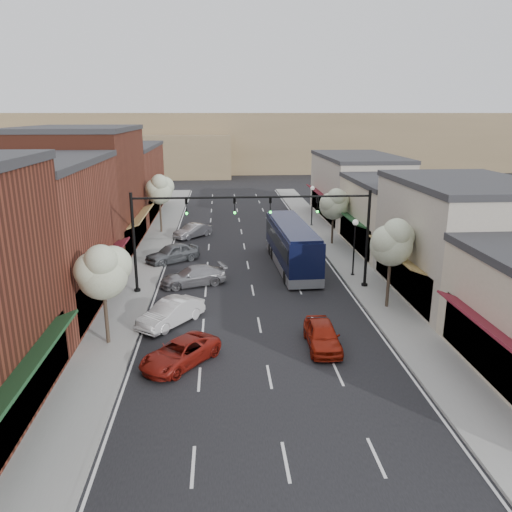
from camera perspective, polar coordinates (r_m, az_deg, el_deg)
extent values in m
plane|color=black|center=(27.80, 0.72, -9.56)|extent=(160.00, 160.00, 0.00)
cube|color=gray|center=(45.52, -11.88, 0.49)|extent=(2.80, 73.00, 0.15)
cube|color=gray|center=(46.31, 9.18, 0.90)|extent=(2.80, 73.00, 0.15)
cube|color=gray|center=(45.35, -10.13, 0.53)|extent=(0.25, 73.00, 0.17)
cube|color=gray|center=(46.01, 7.48, 0.87)|extent=(0.25, 73.00, 0.17)
cube|color=black|center=(21.44, -26.20, -14.82)|extent=(0.60, 11.90, 2.60)
cube|color=#1A4121|center=(20.46, -24.61, -11.35)|extent=(1.07, 9.80, 0.49)
cube|color=brown|center=(34.11, -24.90, 1.81)|extent=(9.00, 14.00, 9.00)
cube|color=#2D2D30|center=(33.39, -25.85, 9.64)|extent=(9.20, 14.10, 0.40)
cube|color=black|center=(33.63, -17.61, -2.77)|extent=(0.60, 11.90, 2.60)
cube|color=maroon|center=(33.02, -16.48, -0.29)|extent=(1.07, 9.80, 0.49)
cube|color=#5E281A|center=(47.08, -19.20, 6.90)|extent=(9.00, 14.00, 10.50)
cube|color=#2D2D30|center=(46.61, -19.82, 13.52)|extent=(9.20, 14.10, 0.40)
cube|color=black|center=(46.85, -13.82, 2.73)|extent=(0.60, 11.90, 2.60)
cube|color=#9E8248|center=(46.41, -12.97, 4.56)|extent=(1.07, 9.80, 0.49)
cube|color=brown|center=(62.69, -15.44, 8.13)|extent=(9.00, 18.00, 8.00)
cube|color=#2D2D30|center=(62.29, -15.73, 11.96)|extent=(9.20, 18.10, 0.40)
cube|color=black|center=(62.37, -11.47, 6.12)|extent=(0.60, 15.30, 2.60)
cube|color=#1A4121|center=(62.04, -10.81, 7.50)|extent=(1.07, 12.60, 0.49)
cube|color=black|center=(24.87, 26.34, -10.49)|extent=(0.60, 10.20, 2.60)
cube|color=maroon|center=(23.89, 25.11, -7.47)|extent=(1.07, 8.40, 0.49)
cube|color=#ADA494|center=(35.81, 22.45, 1.47)|extent=(8.00, 12.00, 7.50)
cube|color=#2D2D30|center=(35.11, 23.14, 7.72)|extent=(8.20, 12.10, 0.40)
cube|color=black|center=(34.90, 16.63, -2.01)|extent=(0.60, 10.20, 2.60)
cube|color=#9E8248|center=(34.21, 15.57, 0.34)|extent=(1.07, 8.40, 0.49)
cube|color=beige|center=(46.72, 15.95, 4.30)|extent=(8.00, 12.00, 6.00)
cube|color=#2D2D30|center=(46.21, 16.26, 8.19)|extent=(8.20, 12.10, 0.40)
cube|color=black|center=(45.89, 11.47, 2.61)|extent=(0.60, 10.20, 2.60)
cube|color=#1A4121|center=(45.36, 10.60, 4.44)|extent=(1.07, 8.40, 0.49)
cube|color=#ADA494|center=(59.78, 11.48, 7.54)|extent=(8.00, 16.00, 7.00)
cube|color=#2D2D30|center=(59.36, 11.68, 11.07)|extent=(8.20, 16.10, 0.40)
cube|color=black|center=(59.20, 7.91, 5.76)|extent=(0.60, 13.60, 2.60)
cube|color=maroon|center=(58.80, 7.19, 7.20)|extent=(1.07, 11.20, 0.49)
cube|color=#7A6647|center=(115.15, -3.15, 13.03)|extent=(120.00, 30.00, 12.00)
cube|color=#7A6647|center=(105.78, -16.93, 11.03)|extent=(50.00, 20.00, 8.00)
cylinder|color=black|center=(36.49, 12.27, -3.31)|extent=(0.44, 0.44, 0.30)
cylinder|color=black|center=(35.54, 12.59, 1.80)|extent=(0.20, 0.20, 7.00)
cylinder|color=black|center=(33.98, 6.39, 6.78)|extent=(8.00, 0.14, 0.14)
imported|color=black|center=(34.16, 7.02, 5.79)|extent=(0.18, 0.46, 1.10)
sphere|color=#19E533|center=(34.12, 7.03, 5.06)|extent=(0.18, 0.18, 0.18)
imported|color=black|center=(33.69, 1.64, 5.76)|extent=(0.18, 0.46, 1.10)
sphere|color=#19E533|center=(33.65, 1.66, 5.02)|extent=(0.18, 0.18, 0.18)
cylinder|color=black|center=(35.53, -13.40, -3.91)|extent=(0.44, 0.44, 0.30)
cylinder|color=black|center=(34.56, -13.76, 1.32)|extent=(0.20, 0.20, 7.00)
cylinder|color=black|center=(33.47, -7.30, 6.61)|extent=(8.00, 0.14, 0.14)
imported|color=black|center=(33.60, -7.95, 5.58)|extent=(0.18, 0.46, 1.10)
sphere|color=#19E533|center=(33.56, -7.93, 4.84)|extent=(0.18, 0.18, 0.18)
imported|color=black|center=(33.53, -2.46, 5.70)|extent=(0.18, 0.46, 1.10)
sphere|color=#19E533|center=(33.49, -2.45, 4.96)|extent=(0.18, 0.18, 0.18)
cylinder|color=#47382B|center=(32.44, 14.90, -2.76)|extent=(0.20, 0.20, 3.71)
sphere|color=#A8B38A|center=(31.79, 15.20, 1.20)|extent=(2.60, 2.60, 2.60)
sphere|color=#A8B38A|center=(32.12, 15.93, 2.15)|extent=(2.00, 2.00, 2.00)
sphere|color=#A8B38A|center=(31.30, 14.73, 1.67)|extent=(1.90, 1.90, 1.90)
sphere|color=#A8B38A|center=(31.15, 15.79, 2.62)|extent=(1.70, 1.70, 1.70)
cylinder|color=#47382B|center=(47.32, 8.73, 3.23)|extent=(0.20, 0.20, 3.33)
sphere|color=#A8B38A|center=(46.91, 8.84, 5.70)|extent=(2.60, 2.60, 2.60)
sphere|color=#A8B38A|center=(47.24, 9.38, 6.26)|extent=(2.00, 2.00, 2.00)
sphere|color=#A8B38A|center=(46.48, 8.46, 6.02)|extent=(1.90, 1.90, 1.90)
sphere|color=#A8B38A|center=(46.31, 9.14, 6.60)|extent=(1.70, 1.70, 1.70)
cylinder|color=#47382B|center=(27.69, -16.76, -6.41)|extent=(0.20, 0.20, 3.52)
sphere|color=#A8B38A|center=(26.95, -17.13, -2.07)|extent=(2.60, 2.60, 2.60)
sphere|color=#A8B38A|center=(27.00, -16.04, -0.98)|extent=(2.00, 2.00, 2.00)
sphere|color=#A8B38A|center=(26.67, -18.17, -1.61)|extent=(1.90, 1.90, 1.90)
sphere|color=#A8B38A|center=(26.21, -17.31, -0.58)|extent=(1.70, 1.70, 1.70)
cylinder|color=#47382B|center=(52.33, -10.85, 4.64)|extent=(0.20, 0.20, 3.84)
sphere|color=#A8B38A|center=(51.92, -10.99, 7.23)|extent=(2.60, 2.60, 2.60)
sphere|color=#A8B38A|center=(52.09, -10.43, 7.83)|extent=(2.00, 2.00, 2.00)
sphere|color=#A8B38A|center=(51.62, -11.49, 7.56)|extent=(1.90, 1.90, 1.90)
sphere|color=#A8B38A|center=(51.28, -10.99, 8.21)|extent=(1.70, 1.70, 1.70)
cylinder|color=black|center=(38.73, 10.97, -2.17)|extent=(0.28, 0.28, 0.20)
cylinder|color=black|center=(38.18, 11.12, 0.54)|extent=(0.12, 0.12, 4.00)
sphere|color=white|center=(37.66, 11.30, 3.79)|extent=(0.44, 0.44, 0.44)
cylinder|color=black|center=(55.21, 6.35, 3.48)|extent=(0.28, 0.28, 0.20)
cylinder|color=black|center=(54.83, 6.41, 5.42)|extent=(0.12, 0.12, 4.00)
sphere|color=white|center=(54.47, 6.49, 7.72)|extent=(0.44, 0.44, 0.44)
cube|color=black|center=(39.95, 4.11, 1.39)|extent=(3.02, 11.78, 2.96)
cube|color=#595B60|center=(40.33, 4.07, -0.53)|extent=(3.04, 11.80, 0.68)
cube|color=black|center=(39.85, 4.12, 1.95)|extent=(3.04, 10.85, 1.07)
cube|color=black|center=(39.60, 4.15, 3.53)|extent=(2.79, 11.30, 0.24)
cube|color=black|center=(34.32, 5.89, -0.08)|extent=(2.03, 0.16, 1.17)
cylinder|color=black|center=(36.30, 3.46, -2.46)|extent=(0.35, 1.02, 1.01)
cylinder|color=black|center=(36.76, 6.99, -2.32)|extent=(0.35, 1.02, 1.01)
cylinder|color=black|center=(43.66, 1.71, 0.76)|extent=(0.35, 1.02, 1.01)
cylinder|color=black|center=(44.04, 4.67, 0.85)|extent=(0.35, 1.02, 1.01)
cylinder|color=black|center=(42.36, 1.97, 0.28)|extent=(0.35, 1.02, 1.01)
cylinder|color=black|center=(42.75, 5.01, 0.37)|extent=(0.35, 1.02, 1.01)
imported|color=#991B0B|center=(26.92, 7.59, -8.95)|extent=(1.75, 4.16, 1.40)
imported|color=maroon|center=(25.33, -8.68, -10.89)|extent=(4.37, 4.73, 1.23)
imported|color=silver|center=(29.83, -9.70, -6.41)|extent=(3.96, 4.48, 1.47)
imported|color=gray|center=(36.25, -7.18, -2.29)|extent=(5.11, 3.28, 1.38)
imported|color=#595D61|center=(42.06, -9.51, 0.33)|extent=(4.79, 4.21, 1.56)
imported|color=#9D9CA2|center=(50.24, -7.25, 2.87)|extent=(3.91, 3.91, 1.35)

